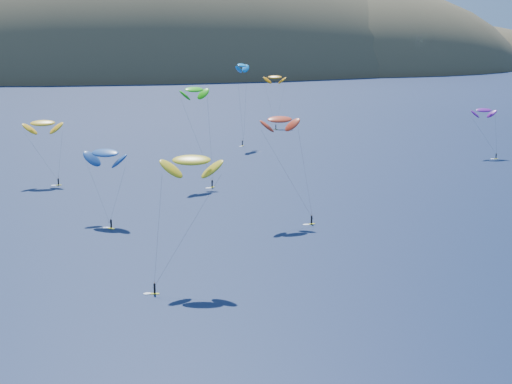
% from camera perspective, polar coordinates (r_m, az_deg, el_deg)
% --- Properties ---
extents(island, '(730.00, 300.00, 210.00)m').
position_cam_1_polar(island, '(607.01, -6.77, 8.75)').
color(island, '#3D3526').
rests_on(island, ground).
extents(kitesurfer_1, '(8.97, 7.79, 16.87)m').
position_cam_1_polar(kitesurfer_1, '(180.17, -16.69, 5.30)').
color(kitesurfer_1, yellow).
rests_on(kitesurfer_1, ground).
extents(kitesurfer_2, '(12.26, 10.46, 20.54)m').
position_cam_1_polar(kitesurfer_2, '(106.99, -5.19, 2.55)').
color(kitesurfer_2, yellow).
rests_on(kitesurfer_2, ground).
extents(kitesurfer_3, '(8.91, 13.07, 24.58)m').
position_cam_1_polar(kitesurfer_3, '(173.53, -4.97, 8.15)').
color(kitesurfer_3, yellow).
rests_on(kitesurfer_3, ground).
extents(kitesurfer_4, '(7.32, 9.50, 26.95)m').
position_cam_1_polar(kitesurfer_4, '(227.39, -1.12, 10.08)').
color(kitesurfer_4, yellow).
rests_on(kitesurfer_4, ground).
extents(kitesurfer_6, '(7.64, 9.03, 15.21)m').
position_cam_1_polar(kitesurfer_6, '(218.07, 17.75, 6.24)').
color(kitesurfer_6, yellow).
rests_on(kitesurfer_6, ground).
extents(kitesurfer_9, '(9.35, 10.45, 21.75)m').
position_cam_1_polar(kitesurfer_9, '(140.46, 1.92, 5.81)').
color(kitesurfer_9, yellow).
rests_on(kitesurfer_9, ground).
extents(kitesurfer_10, '(9.99, 13.18, 15.76)m').
position_cam_1_polar(kitesurfer_10, '(142.74, -11.98, 3.07)').
color(kitesurfer_10, yellow).
rests_on(kitesurfer_10, ground).
extents(kitesurfer_11, '(8.95, 15.02, 20.33)m').
position_cam_1_polar(kitesurfer_11, '(269.29, 1.51, 9.17)').
color(kitesurfer_11, yellow).
rests_on(kitesurfer_11, ground).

